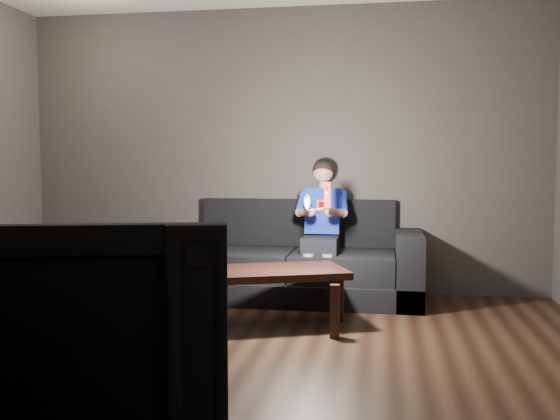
# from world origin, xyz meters

# --- Properties ---
(floor) EXTENTS (5.00, 5.00, 0.00)m
(floor) POSITION_xyz_m (0.00, 0.00, 0.00)
(floor) COLOR black
(floor) RESTS_ON ground
(back_wall) EXTENTS (5.00, 0.04, 2.70)m
(back_wall) POSITION_xyz_m (0.00, 2.50, 1.35)
(back_wall) COLOR #3F3936
(back_wall) RESTS_ON ground
(sofa) EXTENTS (2.29, 0.99, 0.89)m
(sofa) POSITION_xyz_m (0.17, 2.17, 0.29)
(sofa) COLOR black
(sofa) RESTS_ON floor
(child) EXTENTS (0.46, 0.57, 1.14)m
(child) POSITION_xyz_m (0.43, 2.11, 0.74)
(child) COLOR black
(child) RESTS_ON sofa
(wii_remote_red) EXTENTS (0.06, 0.09, 0.22)m
(wii_remote_red) POSITION_xyz_m (0.52, 1.67, 0.97)
(wii_remote_red) COLOR red
(wii_remote_red) RESTS_ON child
(nunchuk_white) EXTENTS (0.06, 0.09, 0.14)m
(nunchuk_white) POSITION_xyz_m (0.36, 1.67, 0.91)
(nunchuk_white) COLOR white
(nunchuk_white) RESTS_ON child
(wii_remote_black) EXTENTS (0.06, 0.14, 0.03)m
(wii_remote_black) POSITION_xyz_m (-0.86, 2.09, 0.64)
(wii_remote_black) COLOR black
(wii_remote_black) RESTS_ON sofa
(coffee_table) EXTENTS (1.33, 0.99, 0.43)m
(coffee_table) POSITION_xyz_m (0.11, 1.15, 0.38)
(coffee_table) COLOR black
(coffee_table) RESTS_ON floor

